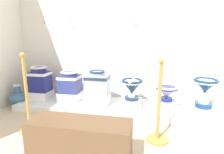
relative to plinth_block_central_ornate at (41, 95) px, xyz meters
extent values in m
cube|color=white|center=(1.42, 0.41, 1.42)|extent=(4.14, 0.06, 3.18)
cube|color=white|center=(1.42, -0.04, -0.12)|extent=(3.38, 0.81, 0.10)
cube|color=white|center=(0.00, 0.00, 0.00)|extent=(0.36, 0.34, 0.14)
cube|color=navy|center=(0.00, 0.00, 0.25)|extent=(0.35, 0.28, 0.36)
cube|color=white|center=(0.00, 0.00, 0.40)|extent=(0.36, 0.29, 0.05)
cylinder|color=navy|center=(0.00, 0.00, 0.47)|extent=(0.26, 0.26, 0.08)
torus|color=white|center=(0.00, 0.00, 0.52)|extent=(0.29, 0.29, 0.04)
cube|color=white|center=(0.58, 0.03, 0.00)|extent=(0.40, 0.33, 0.15)
cube|color=navy|center=(0.58, 0.03, 0.23)|extent=(0.35, 0.33, 0.31)
cube|color=white|center=(0.58, 0.03, 0.35)|extent=(0.35, 0.34, 0.05)
cylinder|color=navy|center=(0.58, 0.03, 0.41)|extent=(0.29, 0.29, 0.06)
torus|color=white|center=(0.58, 0.03, 0.44)|extent=(0.31, 0.31, 0.04)
cube|color=white|center=(1.12, -0.07, 0.02)|extent=(0.39, 0.35, 0.18)
cube|color=#A7B7D3|center=(1.12, -0.07, 0.27)|extent=(0.38, 0.30, 0.31)
cube|color=navy|center=(1.12, -0.07, 0.39)|extent=(0.39, 0.30, 0.05)
cylinder|color=#A7B7D3|center=(1.12, -0.07, 0.46)|extent=(0.24, 0.24, 0.06)
torus|color=navy|center=(1.12, -0.07, 0.49)|extent=(0.26, 0.26, 0.04)
cube|color=white|center=(1.69, -0.03, -0.02)|extent=(0.34, 0.36, 0.10)
cylinder|color=navy|center=(1.69, -0.03, 0.06)|extent=(0.23, 0.23, 0.05)
cylinder|color=white|center=(1.69, -0.03, 0.11)|extent=(0.13, 0.13, 0.05)
cone|color=navy|center=(1.69, -0.03, 0.24)|extent=(0.34, 0.34, 0.22)
cylinder|color=white|center=(1.69, -0.03, 0.33)|extent=(0.33, 0.33, 0.03)
torus|color=navy|center=(1.69, -0.03, 0.35)|extent=(0.35, 0.35, 0.04)
cylinder|color=white|center=(1.69, -0.03, 0.35)|extent=(0.24, 0.24, 0.01)
cube|color=white|center=(2.25, -0.04, -0.04)|extent=(0.29, 0.31, 0.07)
cylinder|color=#A0A5D3|center=(2.25, -0.04, 0.03)|extent=(0.32, 0.32, 0.06)
cylinder|color=navy|center=(2.25, -0.04, 0.08)|extent=(0.19, 0.19, 0.05)
cone|color=#A0A5D3|center=(2.25, -0.04, 0.19)|extent=(0.36, 0.36, 0.18)
cylinder|color=navy|center=(2.25, -0.04, 0.26)|extent=(0.35, 0.35, 0.03)
torus|color=#A0A5D3|center=(2.25, -0.04, 0.28)|extent=(0.37, 0.37, 0.04)
cylinder|color=navy|center=(2.25, -0.04, 0.28)|extent=(0.25, 0.25, 0.01)
cube|color=white|center=(2.80, -0.05, -0.04)|extent=(0.29, 0.31, 0.06)
cylinder|color=navy|center=(2.80, -0.05, 0.02)|extent=(0.24, 0.24, 0.07)
cylinder|color=white|center=(2.80, -0.05, 0.14)|extent=(0.16, 0.16, 0.17)
cone|color=navy|center=(2.80, -0.05, 0.32)|extent=(0.35, 0.35, 0.19)
cylinder|color=white|center=(2.80, -0.05, 0.39)|extent=(0.34, 0.34, 0.03)
torus|color=navy|center=(2.80, -0.05, 0.41)|extent=(0.36, 0.36, 0.04)
cylinder|color=white|center=(2.80, -0.05, 0.41)|extent=(0.24, 0.24, 0.01)
cube|color=white|center=(0.00, 0.38, 1.27)|extent=(0.13, 0.01, 0.14)
cube|color=#386BAD|center=(-0.04, 0.38, 1.32)|extent=(0.02, 0.01, 0.02)
cube|color=white|center=(0.55, 0.38, 1.28)|extent=(0.12, 0.01, 0.12)
cube|color=#386BAD|center=(0.51, 0.38, 1.31)|extent=(0.02, 0.01, 0.02)
cube|color=white|center=(1.13, 0.38, 1.28)|extent=(0.10, 0.01, 0.16)
cube|color=#386BAD|center=(1.10, 0.38, 1.33)|extent=(0.02, 0.01, 0.02)
cube|color=white|center=(1.71, 0.38, 1.32)|extent=(0.12, 0.01, 0.14)
cube|color=slate|center=(1.67, 0.38, 1.37)|extent=(0.02, 0.01, 0.02)
cube|color=white|center=(2.26, 0.38, 1.32)|extent=(0.09, 0.01, 0.12)
cube|color=#5B9E4C|center=(2.23, 0.38, 1.35)|extent=(0.02, 0.01, 0.02)
cylinder|color=white|center=(-0.35, -0.17, -0.16)|extent=(0.17, 0.17, 0.03)
ellipsoid|color=#3C658E|center=(-0.35, -0.17, -0.03)|extent=(0.31, 0.31, 0.22)
cylinder|color=#3C658E|center=(-0.35, -0.17, 0.14)|extent=(0.10, 0.10, 0.13)
torus|color=white|center=(-0.35, -0.17, 0.20)|extent=(0.14, 0.14, 0.02)
cylinder|color=gold|center=(0.44, -0.97, -0.16)|extent=(0.24, 0.24, 0.02)
cylinder|color=gold|center=(0.44, -0.97, 0.33)|extent=(0.04, 0.04, 0.96)
sphere|color=gold|center=(0.44, -0.97, 0.84)|extent=(0.06, 0.06, 0.06)
cylinder|color=#B79241|center=(2.09, -0.86, -0.16)|extent=(0.27, 0.27, 0.02)
cylinder|color=#B79241|center=(2.09, -0.86, 0.30)|extent=(0.04, 0.04, 0.90)
sphere|color=#B79241|center=(2.09, -0.86, 0.78)|extent=(0.06, 0.06, 0.06)
cube|color=brown|center=(1.29, -1.34, 0.03)|extent=(1.04, 0.36, 0.40)
camera|label=1|loc=(1.94, -2.93, 1.04)|focal=29.26mm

